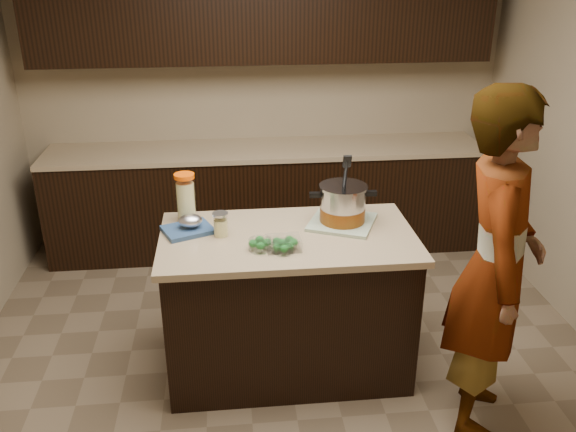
# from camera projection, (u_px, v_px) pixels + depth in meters

# --- Properties ---
(ground_plane) EXTENTS (4.00, 4.00, 0.00)m
(ground_plane) POSITION_uv_depth(u_px,v_px,m) (288.00, 364.00, 3.83)
(ground_plane) COLOR brown
(ground_plane) RESTS_ON ground
(room_shell) EXTENTS (4.04, 4.04, 2.72)m
(room_shell) POSITION_uv_depth(u_px,v_px,m) (288.00, 93.00, 3.14)
(room_shell) COLOR tan
(room_shell) RESTS_ON ground
(back_cabinets) EXTENTS (3.60, 0.63, 2.33)m
(back_cabinets) POSITION_uv_depth(u_px,v_px,m) (266.00, 141.00, 5.04)
(back_cabinets) COLOR black
(back_cabinets) RESTS_ON ground
(island) EXTENTS (1.46, 0.81, 0.90)m
(island) POSITION_uv_depth(u_px,v_px,m) (288.00, 303.00, 3.65)
(island) COLOR black
(island) RESTS_ON ground
(dish_towel) EXTENTS (0.48, 0.48, 0.02)m
(dish_towel) POSITION_uv_depth(u_px,v_px,m) (342.00, 222.00, 3.61)
(dish_towel) COLOR #5C7F56
(dish_towel) RESTS_ON island
(stock_pot) EXTENTS (0.40, 0.29, 0.40)m
(stock_pot) POSITION_uv_depth(u_px,v_px,m) (343.00, 206.00, 3.57)
(stock_pot) COLOR #B7B7BC
(stock_pot) RESTS_ON dish_towel
(lemonade_pitcher) EXTENTS (0.13, 0.13, 0.29)m
(lemonade_pitcher) POSITION_uv_depth(u_px,v_px,m) (186.00, 200.00, 3.60)
(lemonade_pitcher) COLOR #E0D789
(lemonade_pitcher) RESTS_ON island
(mason_jar) EXTENTS (0.11, 0.11, 0.15)m
(mason_jar) POSITION_uv_depth(u_px,v_px,m) (221.00, 225.00, 3.44)
(mason_jar) COLOR #E0D789
(mason_jar) RESTS_ON island
(broccoli_tub_left) EXTENTS (0.16, 0.16, 0.06)m
(broccoli_tub_left) POSITION_uv_depth(u_px,v_px,m) (260.00, 245.00, 3.29)
(broccoli_tub_left) COLOR silver
(broccoli_tub_left) RESTS_ON island
(broccoli_tub_right) EXTENTS (0.14, 0.14, 0.06)m
(broccoli_tub_right) POSITION_uv_depth(u_px,v_px,m) (283.00, 248.00, 3.27)
(broccoli_tub_right) COLOR silver
(broccoli_tub_right) RESTS_ON island
(broccoli_tub_rect) EXTENTS (0.19, 0.15, 0.07)m
(broccoli_tub_rect) POSITION_uv_depth(u_px,v_px,m) (283.00, 244.00, 3.30)
(broccoli_tub_rect) COLOR silver
(broccoli_tub_rect) RESTS_ON island
(blue_tray) EXTENTS (0.33, 0.30, 0.10)m
(blue_tray) POSITION_uv_depth(u_px,v_px,m) (189.00, 226.00, 3.50)
(blue_tray) COLOR navy
(blue_tray) RESTS_ON island
(person) EXTENTS (0.65, 0.79, 1.86)m
(person) POSITION_uv_depth(u_px,v_px,m) (495.00, 268.00, 3.05)
(person) COLOR gray
(person) RESTS_ON ground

